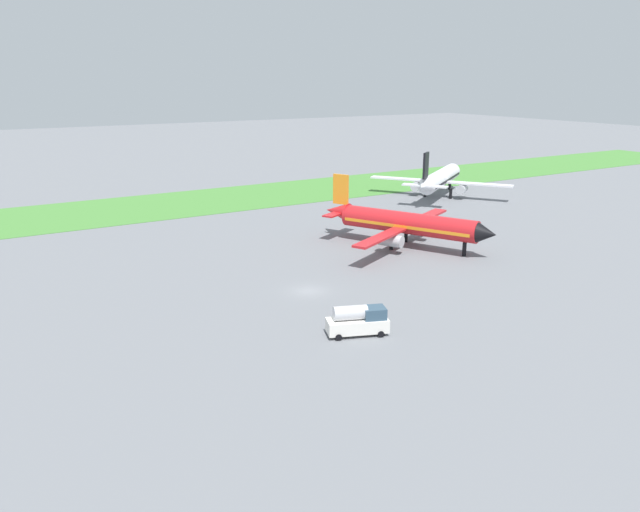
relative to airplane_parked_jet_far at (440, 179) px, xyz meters
The scene contains 5 objects.
ground_plane 70.70m from the airplane_parked_jet_far, 145.16° to the right, with size 600.00×600.00×0.00m, color slate.
grass_taxiway_strip 62.46m from the airplane_parked_jet_far, 158.36° to the left, with size 360.00×28.00×0.08m, color #478438.
airplane_parked_jet_far is the anchor object (origin of this frame).
airplane_midfield_jet 45.05m from the airplane_parked_jet_far, 138.74° to the right, with size 28.20×28.09×10.73m.
fuel_truck_near_gate 81.74m from the airplane_parked_jet_far, 137.65° to the right, with size 6.93×4.52×3.29m.
Camera 1 is at (-37.29, -64.43, 26.32)m, focal length 34.55 mm.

